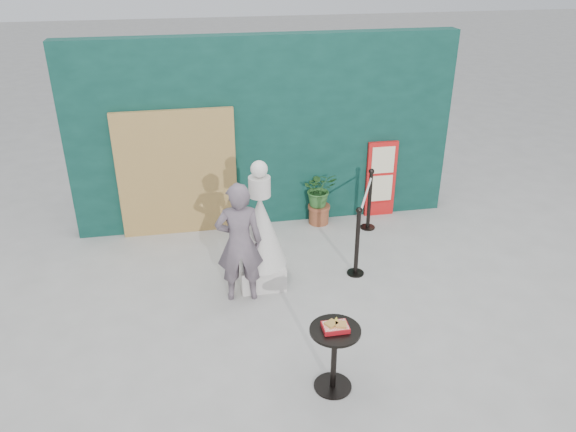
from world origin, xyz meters
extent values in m
plane|color=#ADAAA5|center=(0.00, 0.00, 0.00)|extent=(60.00, 60.00, 0.00)
cube|color=#0A2F28|center=(0.00, 3.15, 1.50)|extent=(6.00, 0.30, 3.00)
cube|color=tan|center=(-1.40, 2.94, 1.00)|extent=(1.80, 0.08, 2.00)
imported|color=slate|center=(-0.67, 0.94, 0.81)|extent=(0.62, 0.43, 1.63)
cube|color=red|center=(1.90, 2.96, 0.65)|extent=(0.50, 0.06, 1.30)
cube|color=beige|center=(1.90, 2.92, 1.00)|extent=(0.38, 0.02, 0.45)
cube|color=beige|center=(1.90, 2.92, 0.50)|extent=(0.38, 0.02, 0.45)
cube|color=red|center=(1.90, 2.92, 0.15)|extent=(0.38, 0.02, 0.18)
cube|color=silver|center=(-0.36, 1.23, 0.16)|extent=(0.60, 0.60, 0.33)
cone|color=beige|center=(-0.36, 1.23, 0.81)|extent=(0.69, 0.69, 0.98)
cylinder|color=silver|center=(-0.36, 1.23, 1.43)|extent=(0.28, 0.28, 0.26)
sphere|color=beige|center=(-0.36, 1.23, 1.67)|extent=(0.22, 0.22, 0.22)
cylinder|color=black|center=(0.09, -0.89, 0.01)|extent=(0.40, 0.40, 0.02)
cylinder|color=black|center=(0.09, -0.89, 0.36)|extent=(0.06, 0.06, 0.72)
cylinder|color=black|center=(0.09, -0.89, 0.73)|extent=(0.52, 0.52, 0.03)
cube|color=#AA1219|center=(0.09, -0.89, 0.78)|extent=(0.26, 0.19, 0.05)
cube|color=#E7401E|center=(0.09, -0.89, 0.80)|extent=(0.24, 0.17, 0.00)
cube|color=gold|center=(0.05, -0.88, 0.82)|extent=(0.15, 0.14, 0.02)
cube|color=#C88A49|center=(0.14, -0.91, 0.82)|extent=(0.13, 0.13, 0.02)
cone|color=gold|center=(0.11, -0.84, 0.83)|extent=(0.06, 0.06, 0.06)
cylinder|color=brown|center=(0.82, 2.84, 0.14)|extent=(0.33, 0.33, 0.27)
cylinder|color=brown|center=(0.82, 2.84, 0.29)|extent=(0.36, 0.36, 0.05)
imported|color=#2D6029|center=(0.82, 2.84, 0.62)|extent=(0.54, 0.47, 0.60)
cylinder|color=black|center=(0.97, 1.21, 0.01)|extent=(0.24, 0.24, 0.02)
cylinder|color=black|center=(0.97, 1.21, 0.48)|extent=(0.06, 0.06, 0.96)
sphere|color=black|center=(0.97, 1.21, 0.99)|extent=(0.09, 0.09, 0.09)
cylinder|color=black|center=(1.57, 2.51, 0.01)|extent=(0.24, 0.24, 0.02)
cylinder|color=black|center=(1.57, 2.51, 0.48)|extent=(0.06, 0.06, 0.96)
sphere|color=black|center=(1.57, 2.51, 0.99)|extent=(0.09, 0.09, 0.09)
cylinder|color=white|center=(1.27, 1.86, 0.88)|extent=(0.63, 1.31, 0.03)
camera|label=1|loc=(-1.20, -5.22, 4.25)|focal=35.00mm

